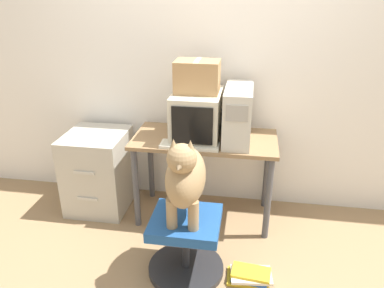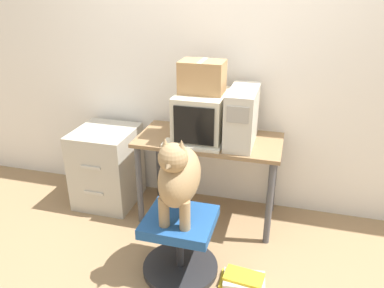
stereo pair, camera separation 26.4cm
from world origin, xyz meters
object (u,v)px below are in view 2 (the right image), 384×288
(book_stack_floor, at_px, (243,280))
(crt_monitor, at_px, (202,115))
(office_chair, at_px, (180,243))
(keyboard, at_px, (192,145))
(dog, at_px, (179,176))
(pc_tower, at_px, (242,116))
(filing_cabinet, at_px, (107,166))
(cardboard_box, at_px, (202,77))

(book_stack_floor, bearing_deg, crt_monitor, 122.91)
(office_chair, bearing_deg, book_stack_floor, -3.20)
(keyboard, relative_size, dog, 0.74)
(crt_monitor, relative_size, pc_tower, 0.99)
(keyboard, height_order, office_chair, keyboard)
(crt_monitor, distance_m, pc_tower, 0.32)
(filing_cabinet, bearing_deg, crt_monitor, 0.14)
(pc_tower, xyz_separation_m, filing_cabinet, (-1.19, 0.02, -0.59))
(keyboard, xyz_separation_m, filing_cabinet, (-0.84, 0.21, -0.39))
(crt_monitor, bearing_deg, cardboard_box, 90.00)
(crt_monitor, xyz_separation_m, book_stack_floor, (0.48, -0.74, -0.87))
(crt_monitor, height_order, office_chair, crt_monitor)
(crt_monitor, height_order, book_stack_floor, crt_monitor)
(crt_monitor, distance_m, cardboard_box, 0.30)
(filing_cabinet, bearing_deg, keyboard, -13.70)
(dog, bearing_deg, office_chair, 90.00)
(keyboard, distance_m, dog, 0.51)
(keyboard, bearing_deg, pc_tower, 28.62)
(office_chair, distance_m, dog, 0.52)
(crt_monitor, xyz_separation_m, cardboard_box, (0.00, 0.00, 0.30))
(pc_tower, distance_m, office_chair, 1.03)
(office_chair, height_order, cardboard_box, cardboard_box)
(pc_tower, xyz_separation_m, cardboard_box, (-0.32, 0.03, 0.27))
(keyboard, height_order, filing_cabinet, keyboard)
(cardboard_box, bearing_deg, office_chair, -87.42)
(cardboard_box, bearing_deg, keyboard, -96.27)
(pc_tower, height_order, cardboard_box, cardboard_box)
(keyboard, relative_size, office_chair, 0.84)
(pc_tower, distance_m, cardboard_box, 0.42)
(dog, relative_size, filing_cabinet, 0.87)
(crt_monitor, height_order, cardboard_box, cardboard_box)
(dog, height_order, cardboard_box, cardboard_box)
(dog, bearing_deg, crt_monitor, 92.57)
(keyboard, bearing_deg, office_chair, -83.71)
(keyboard, xyz_separation_m, cardboard_box, (0.02, 0.21, 0.47))
(crt_monitor, distance_m, book_stack_floor, 1.24)
(pc_tower, height_order, filing_cabinet, pc_tower)
(keyboard, distance_m, book_stack_floor, 1.01)
(crt_monitor, xyz_separation_m, filing_cabinet, (-0.87, -0.00, -0.56))
(pc_tower, xyz_separation_m, book_stack_floor, (0.16, -0.71, -0.90))
(office_chair, bearing_deg, dog, -90.00)
(office_chair, height_order, dog, dog)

